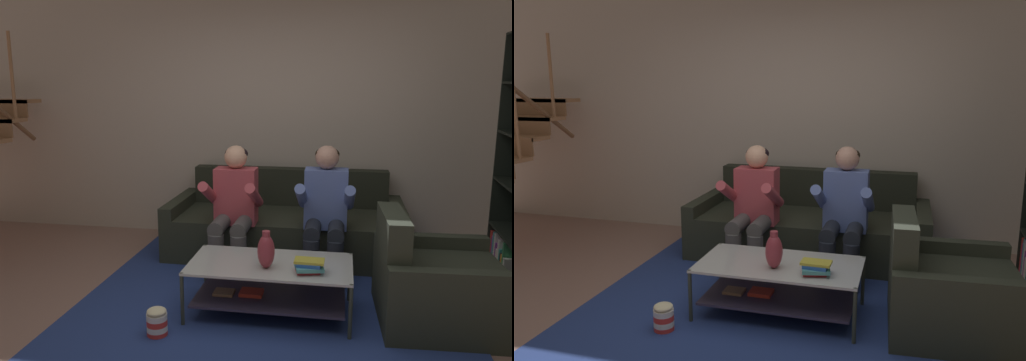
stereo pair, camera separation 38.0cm
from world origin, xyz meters
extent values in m
plane|color=#967165|center=(0.00, 0.00, 0.00)|extent=(16.80, 16.80, 0.00)
cube|color=beige|center=(0.00, 2.46, 1.45)|extent=(8.40, 0.12, 2.90)
cube|color=#AF7A51|center=(-3.26, 1.81, 1.32)|extent=(0.98, 0.28, 0.04)
cube|color=#AF7A51|center=(-3.26, 2.09, 1.51)|extent=(0.98, 0.28, 0.04)
cube|color=#9A6B47|center=(-3.26, 1.96, 1.43)|extent=(0.98, 0.02, 0.19)
cylinder|color=#AF7A51|center=(-2.81, 1.24, 1.41)|extent=(0.04, 0.04, 0.90)
cylinder|color=#AF7A51|center=(-2.81, 1.81, 1.79)|extent=(0.04, 0.04, 0.90)
cube|color=#2B2F24|center=(0.08, 1.81, 0.21)|extent=(2.05, 0.99, 0.43)
cube|color=#24281F|center=(0.08, 2.21, 0.62)|extent=(2.05, 0.18, 0.39)
cube|color=#2B2F24|center=(-1.01, 1.81, 0.27)|extent=(0.13, 0.99, 0.55)
cube|color=#2B2F24|center=(1.17, 1.81, 0.27)|extent=(0.13, 0.99, 0.55)
cylinder|color=#504E4F|center=(-0.43, 1.01, 0.21)|extent=(0.14, 0.14, 0.43)
cylinder|color=#504E4F|center=(-0.23, 1.01, 0.21)|extent=(0.14, 0.14, 0.43)
cylinder|color=#504E4F|center=(-0.43, 1.19, 0.47)|extent=(0.14, 0.42, 0.14)
cylinder|color=#504E4F|center=(-0.23, 1.19, 0.47)|extent=(0.14, 0.42, 0.14)
cube|color=#BB4852|center=(-0.33, 1.39, 0.69)|extent=(0.38, 0.22, 0.52)
cylinder|color=#BB4852|center=(-0.53, 1.21, 0.74)|extent=(0.09, 0.49, 0.31)
cylinder|color=#BB4852|center=(-0.13, 1.21, 0.74)|extent=(0.09, 0.49, 0.31)
sphere|color=#EFB694|center=(-0.33, 1.39, 1.05)|extent=(0.21, 0.21, 0.21)
ellipsoid|color=black|center=(-0.33, 1.41, 1.08)|extent=(0.21, 0.21, 0.13)
cylinder|color=#1F242F|center=(0.40, 1.01, 0.21)|extent=(0.14, 0.14, 0.43)
cylinder|color=#1F242F|center=(0.60, 1.01, 0.21)|extent=(0.14, 0.14, 0.43)
cylinder|color=#1F242F|center=(0.40, 1.19, 0.47)|extent=(0.14, 0.42, 0.14)
cylinder|color=#1F242F|center=(0.60, 1.19, 0.47)|extent=(0.14, 0.42, 0.14)
cube|color=#5A70B8|center=(0.50, 1.39, 0.69)|extent=(0.38, 0.22, 0.54)
cylinder|color=#5A70B8|center=(0.29, 1.21, 0.75)|extent=(0.09, 0.49, 0.31)
cylinder|color=#5A70B8|center=(0.70, 1.21, 0.75)|extent=(0.09, 0.49, 0.31)
sphere|color=tan|center=(0.50, 1.39, 1.07)|extent=(0.21, 0.21, 0.21)
ellipsoid|color=black|center=(0.50, 1.41, 1.09)|extent=(0.21, 0.21, 0.13)
cube|color=#B6BAB8|center=(0.13, 0.48, 0.39)|extent=(1.21, 0.64, 0.02)
cube|color=#372F46|center=(0.13, 0.48, 0.14)|extent=(1.11, 0.59, 0.02)
cylinder|color=#30362B|center=(-0.46, 0.17, 0.20)|extent=(0.03, 0.03, 0.40)
cylinder|color=#30362B|center=(0.72, 0.17, 0.20)|extent=(0.03, 0.03, 0.40)
cylinder|color=#30362B|center=(-0.46, 0.78, 0.20)|extent=(0.03, 0.03, 0.40)
cylinder|color=#30362B|center=(0.72, 0.78, 0.20)|extent=(0.03, 0.03, 0.40)
cube|color=#9A7352|center=(-0.22, 0.43, 0.16)|extent=(0.15, 0.13, 0.02)
cube|color=red|center=(-0.01, 0.46, 0.16)|extent=(0.17, 0.14, 0.03)
cube|color=navy|center=(0.11, 1.04, 0.01)|extent=(3.00, 3.33, 0.01)
cube|color=#4A5E88|center=(0.11, 1.04, 0.01)|extent=(1.65, 1.83, 0.00)
ellipsoid|color=#92313D|center=(0.11, 0.37, 0.53)|extent=(0.13, 0.13, 0.25)
cylinder|color=#92313D|center=(0.11, 0.37, 0.65)|extent=(0.06, 0.06, 0.06)
cube|color=red|center=(0.41, 0.35, 0.41)|extent=(0.19, 0.17, 0.02)
cube|color=teal|center=(0.42, 0.33, 0.44)|extent=(0.22, 0.19, 0.03)
cube|color=blue|center=(0.42, 0.34, 0.46)|extent=(0.18, 0.15, 0.03)
cube|color=gold|center=(0.42, 0.34, 0.49)|extent=(0.21, 0.13, 0.02)
cube|color=#2C3126|center=(1.36, 0.56, 0.22)|extent=(0.90, 0.71, 0.44)
cube|color=#2C3126|center=(1.00, 0.54, 0.63)|extent=(0.19, 0.67, 0.37)
cube|color=#2C3126|center=(1.38, 0.17, 0.27)|extent=(0.87, 0.15, 0.54)
cube|color=#2C3126|center=(1.34, 0.94, 0.27)|extent=(0.87, 0.15, 0.54)
cylinder|color=red|center=(-0.59, 0.00, 0.02)|extent=(0.14, 0.14, 0.04)
cylinder|color=white|center=(-0.59, 0.00, 0.06)|extent=(0.14, 0.14, 0.04)
cylinder|color=red|center=(-0.59, 0.00, 0.10)|extent=(0.14, 0.14, 0.04)
cylinder|color=white|center=(-0.59, 0.00, 0.14)|extent=(0.14, 0.14, 0.04)
ellipsoid|color=beige|center=(-0.59, 0.00, 0.18)|extent=(0.14, 0.14, 0.05)
camera|label=1|loc=(0.63, -3.00, 1.73)|focal=35.00mm
camera|label=2|loc=(1.00, -2.92, 1.73)|focal=35.00mm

